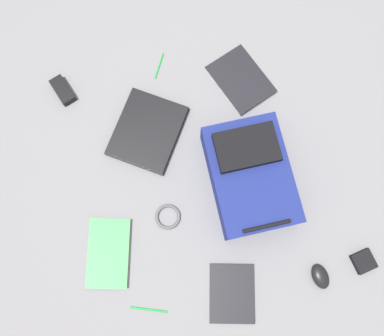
% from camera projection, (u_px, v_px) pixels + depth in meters
% --- Properties ---
extents(ground_plane, '(3.82, 3.82, 0.00)m').
position_uv_depth(ground_plane, '(194.00, 176.00, 1.63)').
color(ground_plane, slate).
extents(backpack, '(0.35, 0.48, 0.18)m').
position_uv_depth(backpack, '(250.00, 175.00, 1.55)').
color(backpack, navy).
rests_on(backpack, ground_plane).
extents(laptop, '(0.41, 0.42, 0.03)m').
position_uv_depth(laptop, '(147.00, 131.00, 1.65)').
color(laptop, black).
rests_on(laptop, ground_plane).
extents(book_manual, '(0.24, 0.27, 0.02)m').
position_uv_depth(book_manual, '(232.00, 293.00, 1.52)').
color(book_manual, silver).
rests_on(book_manual, ground_plane).
extents(book_comic, '(0.24, 0.32, 0.02)m').
position_uv_depth(book_comic, '(109.00, 253.00, 1.55)').
color(book_comic, silver).
rests_on(book_comic, ground_plane).
extents(book_blue, '(0.28, 0.32, 0.02)m').
position_uv_depth(book_blue, '(240.00, 80.00, 1.71)').
color(book_blue, silver).
rests_on(book_blue, ground_plane).
extents(computer_mouse, '(0.07, 0.10, 0.04)m').
position_uv_depth(computer_mouse, '(320.00, 276.00, 1.52)').
color(computer_mouse, black).
rests_on(computer_mouse, ground_plane).
extents(cable_coil, '(0.11, 0.11, 0.01)m').
position_uv_depth(cable_coil, '(168.00, 217.00, 1.58)').
color(cable_coil, '#4C4C51').
rests_on(cable_coil, ground_plane).
extents(power_brick, '(0.09, 0.14, 0.03)m').
position_uv_depth(power_brick, '(63.00, 90.00, 1.69)').
color(power_brick, black).
rests_on(power_brick, ground_plane).
extents(pen_black, '(0.14, 0.07, 0.01)m').
position_uv_depth(pen_black, '(149.00, 310.00, 1.51)').
color(pen_black, '#198C33').
rests_on(pen_black, ground_plane).
extents(pen_blue, '(0.08, 0.11, 0.01)m').
position_uv_depth(pen_blue, '(159.00, 66.00, 1.73)').
color(pen_blue, '#198C33').
rests_on(pen_blue, ground_plane).
extents(earbud_pouch, '(0.09, 0.09, 0.03)m').
position_uv_depth(earbud_pouch, '(363.00, 261.00, 1.54)').
color(earbud_pouch, black).
rests_on(earbud_pouch, ground_plane).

